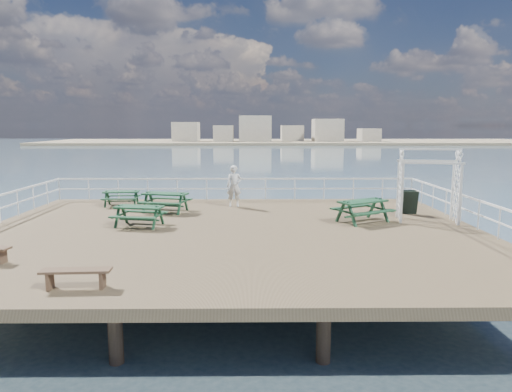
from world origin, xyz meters
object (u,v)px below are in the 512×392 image
object	(u,v)px
picnic_table_d	(139,212)
flat_bench_far	(76,274)
picnic_table_a	(121,195)
person	(234,186)
picnic_table_b	(165,198)
picnic_table_c	(363,206)
trellis_arbor	(428,189)

from	to	relation	value
picnic_table_d	flat_bench_far	bearing A→B (deg)	-78.30
picnic_table_a	person	distance (m)	5.26
flat_bench_far	person	bearing A→B (deg)	70.33
picnic_table_b	picnic_table_c	bearing A→B (deg)	-1.82
picnic_table_d	trellis_arbor	xyz separation A→B (m)	(10.98, 0.81, 0.71)
picnic_table_b	person	world-z (taller)	person
picnic_table_a	flat_bench_far	distance (m)	11.09
person	flat_bench_far	bearing A→B (deg)	-109.45
picnic_table_d	trellis_arbor	world-z (taller)	trellis_arbor
picnic_table_c	person	world-z (taller)	person
picnic_table_a	picnic_table_d	size ratio (longest dim) A/B	0.85
flat_bench_far	trellis_arbor	distance (m)	13.13
flat_bench_far	picnic_table_d	bearing A→B (deg)	88.37
picnic_table_d	flat_bench_far	distance (m)	6.55
picnic_table_b	person	bearing A→B (deg)	37.12
picnic_table_c	trellis_arbor	distance (m)	2.63
flat_bench_far	picnic_table_a	bearing A→B (deg)	97.59
picnic_table_c	flat_bench_far	world-z (taller)	picnic_table_c
picnic_table_b	picnic_table_c	size ratio (longest dim) A/B	0.89
picnic_table_d	person	xyz separation A→B (m)	(3.36, 4.14, 0.40)
picnic_table_c	flat_bench_far	bearing A→B (deg)	-168.18
picnic_table_b	picnic_table_d	distance (m)	2.90
picnic_table_b	flat_bench_far	bearing A→B (deg)	-78.15
picnic_table_d	person	size ratio (longest dim) A/B	1.04
picnic_table_a	trellis_arbor	world-z (taller)	trellis_arbor
trellis_arbor	picnic_table_d	bearing A→B (deg)	-164.99
picnic_table_c	person	size ratio (longest dim) A/B	1.31
picnic_table_b	picnic_table_d	world-z (taller)	picnic_table_b
picnic_table_a	picnic_table_b	world-z (taller)	picnic_table_b
picnic_table_a	picnic_table_d	world-z (taller)	picnic_table_d
person	picnic_table_a	bearing A→B (deg)	174.80
flat_bench_far	trellis_arbor	bearing A→B (deg)	31.25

